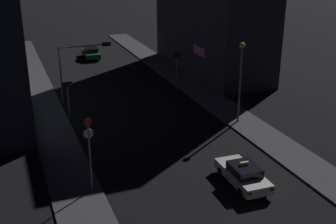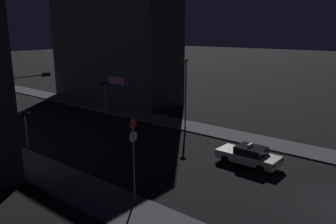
{
  "view_description": "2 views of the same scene",
  "coord_description": "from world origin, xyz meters",
  "px_view_note": "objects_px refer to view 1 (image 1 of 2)",
  "views": [
    {
      "loc": [
        -10.86,
        -14.3,
        14.17
      ],
      "look_at": [
        0.17,
        13.93,
        2.53
      ],
      "focal_mm": 47.14,
      "sensor_mm": 36.0,
      "label": 1
    },
    {
      "loc": [
        -18.72,
        -3.03,
        9.42
      ],
      "look_at": [
        1.68,
        13.42,
        2.98
      ],
      "focal_mm": 35.72,
      "sensor_mm": 36.0,
      "label": 2
    }
  ],
  "objects_px": {
    "traffic_light_right_kerb": "(177,63)",
    "street_lamp_near_block": "(241,70)",
    "traffic_light_left_kerb": "(68,92)",
    "far_car": "(91,53)",
    "taxi": "(243,174)",
    "traffic_light_overhead": "(80,60)",
    "sign_pole_left": "(89,149)"
  },
  "relations": [
    {
      "from": "traffic_light_left_kerb",
      "to": "far_car",
      "type": "bearing_deg",
      "value": 73.0
    },
    {
      "from": "traffic_light_left_kerb",
      "to": "traffic_light_right_kerb",
      "type": "height_order",
      "value": "traffic_light_right_kerb"
    },
    {
      "from": "street_lamp_near_block",
      "to": "sign_pole_left",
      "type": "bearing_deg",
      "value": -154.61
    },
    {
      "from": "taxi",
      "to": "traffic_light_left_kerb",
      "type": "distance_m",
      "value": 17.53
    },
    {
      "from": "traffic_light_right_kerb",
      "to": "street_lamp_near_block",
      "type": "distance_m",
      "value": 10.5
    },
    {
      "from": "taxi",
      "to": "traffic_light_right_kerb",
      "type": "bearing_deg",
      "value": 79.62
    },
    {
      "from": "traffic_light_overhead",
      "to": "sign_pole_left",
      "type": "distance_m",
      "value": 16.97
    },
    {
      "from": "far_car",
      "to": "traffic_light_right_kerb",
      "type": "relative_size",
      "value": 1.16
    },
    {
      "from": "traffic_light_left_kerb",
      "to": "street_lamp_near_block",
      "type": "distance_m",
      "value": 14.62
    },
    {
      "from": "taxi",
      "to": "sign_pole_left",
      "type": "xyz_separation_m",
      "value": [
        -8.96,
        2.55,
        2.18
      ]
    },
    {
      "from": "far_car",
      "to": "street_lamp_near_block",
      "type": "distance_m",
      "value": 27.68
    },
    {
      "from": "far_car",
      "to": "taxi",
      "type": "bearing_deg",
      "value": -86.89
    },
    {
      "from": "far_car",
      "to": "traffic_light_overhead",
      "type": "relative_size",
      "value": 0.81
    },
    {
      "from": "far_car",
      "to": "traffic_light_overhead",
      "type": "distance_m",
      "value": 17.28
    },
    {
      "from": "taxi",
      "to": "traffic_light_overhead",
      "type": "relative_size",
      "value": 0.81
    },
    {
      "from": "traffic_light_right_kerb",
      "to": "street_lamp_near_block",
      "type": "bearing_deg",
      "value": -82.68
    },
    {
      "from": "traffic_light_left_kerb",
      "to": "traffic_light_right_kerb",
      "type": "bearing_deg",
      "value": 18.57
    },
    {
      "from": "taxi",
      "to": "traffic_light_left_kerb",
      "type": "height_order",
      "value": "traffic_light_left_kerb"
    },
    {
      "from": "far_car",
      "to": "traffic_light_right_kerb",
      "type": "bearing_deg",
      "value": -71.38
    },
    {
      "from": "traffic_light_left_kerb",
      "to": "traffic_light_right_kerb",
      "type": "distance_m",
      "value": 12.32
    },
    {
      "from": "taxi",
      "to": "far_car",
      "type": "height_order",
      "value": "taxi"
    },
    {
      "from": "traffic_light_left_kerb",
      "to": "sign_pole_left",
      "type": "xyz_separation_m",
      "value": [
        -0.84,
        -12.9,
        0.55
      ]
    },
    {
      "from": "traffic_light_overhead",
      "to": "far_car",
      "type": "bearing_deg",
      "value": 75.22
    },
    {
      "from": "far_car",
      "to": "traffic_light_right_kerb",
      "type": "distance_m",
      "value": 17.31
    },
    {
      "from": "sign_pole_left",
      "to": "far_car",
      "type": "bearing_deg",
      "value": 78.03
    },
    {
      "from": "far_car",
      "to": "sign_pole_left",
      "type": "distance_m",
      "value": 33.92
    },
    {
      "from": "far_car",
      "to": "traffic_light_left_kerb",
      "type": "xyz_separation_m",
      "value": [
        -6.18,
        -20.21,
        1.63
      ]
    },
    {
      "from": "traffic_light_right_kerb",
      "to": "sign_pole_left",
      "type": "xyz_separation_m",
      "value": [
        -12.51,
        -16.82,
        0.15
      ]
    },
    {
      "from": "far_car",
      "to": "traffic_light_left_kerb",
      "type": "bearing_deg",
      "value": -107.0
    },
    {
      "from": "traffic_light_overhead",
      "to": "traffic_light_left_kerb",
      "type": "height_order",
      "value": "traffic_light_overhead"
    },
    {
      "from": "far_car",
      "to": "traffic_light_right_kerb",
      "type": "height_order",
      "value": "traffic_light_right_kerb"
    },
    {
      "from": "taxi",
      "to": "traffic_light_left_kerb",
      "type": "relative_size",
      "value": 1.38
    }
  ]
}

